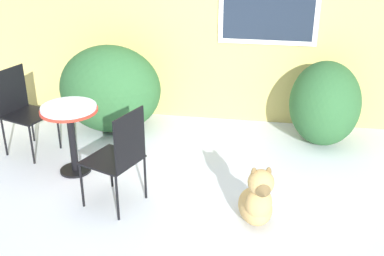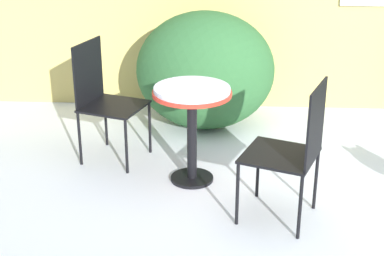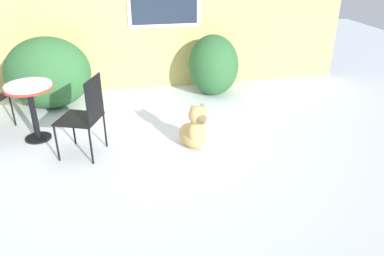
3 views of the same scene
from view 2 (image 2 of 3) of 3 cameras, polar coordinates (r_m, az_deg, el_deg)
The scene contains 5 objects.
ground_plane at distance 4.47m, azimuth 16.54°, elevation -7.79°, with size 16.00×16.00×0.00m, color silver.
shrub_left at distance 5.58m, azimuth 1.29°, elevation 5.58°, with size 1.31×1.01×1.13m.
patio_table at distance 4.48m, azimuth -0.00°, elevation 2.07°, with size 0.61×0.61×0.78m.
patio_chair_near_table at distance 4.97m, azimuth -8.54°, elevation 3.07°, with size 0.60×0.60×1.01m.
patio_chair_far_side at distance 4.01m, azimuth 9.80°, elevation -1.84°, with size 0.61×0.61×1.01m.
Camera 2 is at (-1.05, -3.76, 2.18)m, focal length 55.00 mm.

